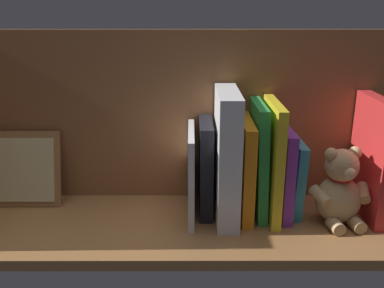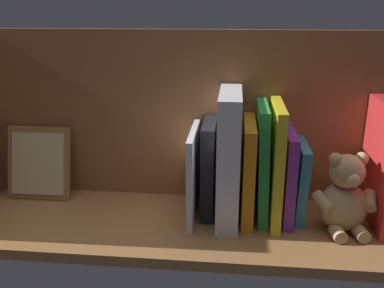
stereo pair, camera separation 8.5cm
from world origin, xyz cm
name	(u,v)px [view 1 (the left image)]	position (x,y,z in cm)	size (l,w,h in cm)	color
ground_plane	(192,224)	(0.00, 0.00, -1.10)	(102.88, 30.62, 2.20)	#9E6B3D
shelf_back_panel	(192,117)	(0.00, -13.06, 19.50)	(102.88, 1.50, 39.01)	brown
book_1	(373,158)	(-38.55, -3.21, 12.98)	(2.91, 17.40, 25.97)	red
teddy_bear	(340,190)	(-30.94, 0.76, 7.33)	(13.36, 11.66, 16.65)	tan
book_2	(295,175)	(-22.73, -5.26, 8.14)	(2.01, 13.31, 16.27)	teal
book_3	(284,171)	(-20.00, -4.28, 9.69)	(2.12, 15.27, 19.38)	purple
book_4	(273,160)	(-17.28, -3.35, 12.53)	(1.99, 17.11, 25.06)	yellow
book_5	(259,159)	(-14.56, -4.43, 12.30)	(2.10, 14.96, 24.60)	green
book_6	(246,168)	(-11.64, -3.69, 10.57)	(2.40, 16.44, 21.15)	orange
dictionary_thick_white	(228,156)	(-7.51, -2.61, 13.77)	(4.53, 18.40, 27.54)	white
book_7	(206,167)	(-3.19, -5.10, 10.24)	(2.77, 13.62, 20.48)	black
book_8	(194,173)	(-0.49, -3.03, 9.61)	(1.27, 17.76, 19.21)	silver
picture_frame_leaning	(28,169)	(37.52, -8.69, 8.35)	(14.94, 5.74, 17.03)	#9E6B3D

